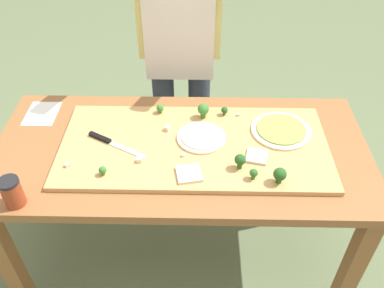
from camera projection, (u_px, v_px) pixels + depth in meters
The scene contains 23 objects.
ground_plane at pixel (183, 253), 2.22m from camera, with size 8.00×8.00×0.00m, color #60704C.
prep_table at pixel (181, 166), 1.79m from camera, with size 1.58×0.75×0.77m.
cutting_board at pixel (194, 146), 1.70m from camera, with size 1.12×0.52×0.02m, color tan.
chefs_knife at pixel (109, 142), 1.70m from camera, with size 0.26×0.16×0.02m.
pizza_whole_pesto_green at pixel (281, 130), 1.76m from camera, with size 0.26×0.26×0.02m.
pizza_whole_white_garlic at pixel (201, 137), 1.72m from camera, with size 0.21×0.21×0.02m.
pizza_slice_near_right at pixel (257, 156), 1.63m from camera, with size 0.08×0.08×0.01m, color beige.
pizza_slice_near_left at pixel (189, 174), 1.56m from camera, with size 0.09×0.09×0.01m, color beige.
broccoli_floret_back_right at pixel (160, 108), 1.85m from camera, with size 0.03×0.03×0.04m.
broccoli_floret_front_left at pixel (240, 160), 1.57m from camera, with size 0.04×0.04×0.07m.
broccoli_floret_back_mid at pixel (224, 110), 1.83m from camera, with size 0.03×0.03×0.04m.
broccoli_floret_front_mid at pixel (103, 170), 1.55m from camera, with size 0.03×0.03×0.04m.
broccoli_floret_center_right at pixel (280, 175), 1.51m from camera, with size 0.05×0.05×0.07m.
broccoli_floret_back_left at pixel (254, 173), 1.53m from camera, with size 0.03×0.03×0.05m.
broccoli_floret_center_left at pixel (203, 110), 1.81m from camera, with size 0.05×0.05×0.07m.
cheese_crumble_a at pixel (139, 160), 1.61m from camera, with size 0.02×0.02×0.02m, color silver.
cheese_crumble_b at pixel (67, 165), 1.59m from camera, with size 0.02×0.02×0.02m, color silver.
cheese_crumble_c at pixel (167, 128), 1.76m from camera, with size 0.02×0.02×0.02m, color silver.
cheese_crumble_d at pixel (183, 155), 1.64m from camera, with size 0.01×0.01×0.01m, color white.
cheese_crumble_e at pixel (238, 115), 1.84m from camera, with size 0.01×0.01×0.01m, color silver.
sauce_jar at pixel (12, 192), 1.45m from camera, with size 0.07×0.07×0.12m.
recipe_note at pixel (42, 114), 1.89m from camera, with size 0.14×0.18×0.00m, color white.
cook_center at pixel (180, 32), 2.03m from camera, with size 0.54×0.39×1.67m.
Camera 1 is at (0.07, -1.28, 1.91)m, focal length 38.14 mm.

